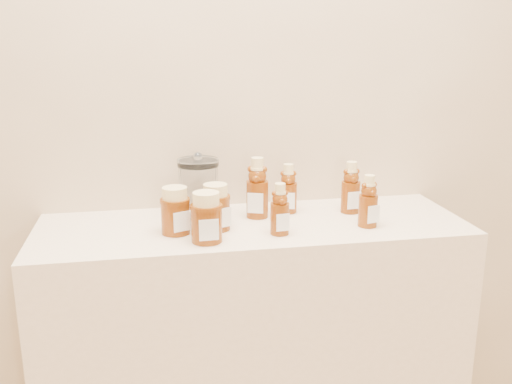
{
  "coord_description": "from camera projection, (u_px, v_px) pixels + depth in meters",
  "views": [
    {
      "loc": [
        -0.27,
        0.06,
        1.41
      ],
      "look_at": [
        0.0,
        1.52,
        1.0
      ],
      "focal_mm": 40.0,
      "sensor_mm": 36.0,
      "label": 1
    }
  ],
  "objects": [
    {
      "name": "wall_back",
      "position": [
        241.0,
        56.0,
        1.67
      ],
      "size": [
        3.5,
        0.02,
        2.7
      ],
      "primitive_type": "cube",
      "color": "tan",
      "rests_on": "ground"
    },
    {
      "name": "display_table",
      "position": [
        253.0,
        365.0,
        1.72
      ],
      "size": [
        1.2,
        0.4,
        0.9
      ],
      "primitive_type": "cube",
      "color": "beige",
      "rests_on": "ground"
    },
    {
      "name": "bear_bottle_back_left",
      "position": [
        257.0,
        184.0,
        1.63
      ],
      "size": [
        0.09,
        0.09,
        0.2
      ],
      "primitive_type": null,
      "rotation": [
        0.0,
        0.0,
        -0.36
      ],
      "color": "#5F2607",
      "rests_on": "display_table"
    },
    {
      "name": "bear_bottle_back_mid",
      "position": [
        288.0,
        185.0,
        1.68
      ],
      "size": [
        0.07,
        0.07,
        0.17
      ],
      "primitive_type": null,
      "rotation": [
        0.0,
        0.0,
        -0.2
      ],
      "color": "#5F2607",
      "rests_on": "display_table"
    },
    {
      "name": "bear_bottle_back_right",
      "position": [
        351.0,
        184.0,
        1.68
      ],
      "size": [
        0.06,
        0.06,
        0.17
      ],
      "primitive_type": null,
      "rotation": [
        0.0,
        0.0,
        0.05
      ],
      "color": "#5F2607",
      "rests_on": "display_table"
    },
    {
      "name": "bear_bottle_front_left",
      "position": [
        280.0,
        206.0,
        1.49
      ],
      "size": [
        0.06,
        0.06,
        0.16
      ],
      "primitive_type": null,
      "rotation": [
        0.0,
        0.0,
        0.11
      ],
      "color": "#5F2607",
      "rests_on": "display_table"
    },
    {
      "name": "bear_bottle_front_right",
      "position": [
        369.0,
        198.0,
        1.56
      ],
      "size": [
        0.07,
        0.07,
        0.16
      ],
      "primitive_type": null,
      "rotation": [
        0.0,
        0.0,
        0.23
      ],
      "color": "#5F2607",
      "rests_on": "display_table"
    },
    {
      "name": "honey_jar_left",
      "position": [
        175.0,
        210.0,
        1.51
      ],
      "size": [
        0.11,
        0.11,
        0.13
      ],
      "primitive_type": null,
      "rotation": [
        0.0,
        0.0,
        0.39
      ],
      "color": "#5F2607",
      "rests_on": "display_table"
    },
    {
      "name": "honey_jar_back",
      "position": [
        216.0,
        207.0,
        1.54
      ],
      "size": [
        0.11,
        0.11,
        0.13
      ],
      "primitive_type": null,
      "rotation": [
        0.0,
        0.0,
        0.43
      ],
      "color": "#5F2607",
      "rests_on": "display_table"
    },
    {
      "name": "honey_jar_front",
      "position": [
        206.0,
        217.0,
        1.44
      ],
      "size": [
        0.09,
        0.09,
        0.13
      ],
      "primitive_type": null,
      "rotation": [
        0.0,
        0.0,
        0.04
      ],
      "color": "#5F2607",
      "rests_on": "display_table"
    },
    {
      "name": "glass_canister",
      "position": [
        199.0,
        185.0,
        1.64
      ],
      "size": [
        0.16,
        0.16,
        0.18
      ],
      "primitive_type": null,
      "rotation": [
        0.0,
        0.0,
        -0.43
      ],
      "color": "white",
      "rests_on": "display_table"
    }
  ]
}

